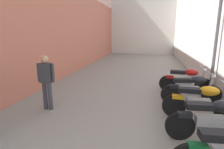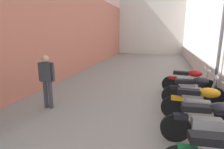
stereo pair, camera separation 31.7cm
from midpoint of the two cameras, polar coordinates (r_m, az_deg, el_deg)
ground_plane at (r=7.65m, az=6.21°, el=-3.85°), size 36.30×36.30×0.00m
building_right at (r=9.53m, az=30.02°, el=14.39°), size 0.45×20.30×5.44m
building_far_end at (r=20.43m, az=12.46°, el=13.96°), size 9.38×2.00×5.37m
motorcycle_fourth at (r=4.24m, az=29.97°, el=-12.46°), size 1.85×0.58×1.04m
motorcycle_fifth at (r=5.15m, az=27.23°, el=-7.80°), size 1.85×0.58×1.04m
motorcycle_sixth at (r=6.16m, az=25.24°, el=-4.34°), size 1.84×0.58×1.04m
motorcycle_seventh at (r=7.23m, az=23.78°, el=-1.78°), size 1.84×0.58×1.04m
pedestrian_further_down at (r=5.58m, az=-17.93°, el=-0.99°), size 0.52×0.25×1.57m
street_lamp at (r=6.98m, az=32.00°, el=17.37°), size 0.79×0.18×5.12m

